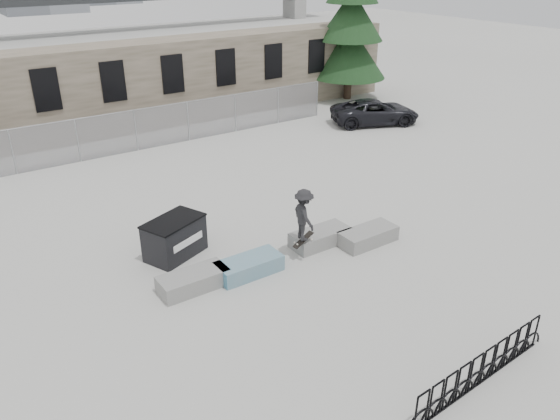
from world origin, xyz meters
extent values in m
plane|color=#B1B1AC|center=(0.00, 0.00, 0.00)|extent=(120.00, 120.00, 0.00)
cube|color=#675C4C|center=(0.00, 16.25, 2.25)|extent=(36.00, 2.50, 4.50)
cube|color=black|center=(-3.20, 14.98, 2.90)|extent=(1.20, 0.12, 2.00)
cube|color=black|center=(0.00, 14.98, 2.90)|extent=(1.20, 0.12, 2.00)
cube|color=black|center=(3.20, 14.98, 2.90)|extent=(1.20, 0.12, 2.00)
cube|color=black|center=(6.40, 14.98, 2.90)|extent=(1.20, 0.12, 2.00)
cube|color=black|center=(9.60, 14.98, 2.90)|extent=(1.20, 0.12, 2.00)
cube|color=black|center=(12.80, 14.98, 2.90)|extent=(1.20, 0.12, 2.00)
cube|color=black|center=(16.00, 14.98, 2.90)|extent=(1.20, 0.12, 2.00)
cylinder|color=gray|center=(-5.50, 12.50, 1.00)|extent=(0.06, 0.06, 2.00)
cylinder|color=gray|center=(-2.75, 12.50, 1.00)|extent=(0.06, 0.06, 2.00)
cylinder|color=gray|center=(0.00, 12.50, 1.00)|extent=(0.06, 0.06, 2.00)
cylinder|color=gray|center=(2.75, 12.50, 1.00)|extent=(0.06, 0.06, 2.00)
cylinder|color=gray|center=(5.50, 12.50, 1.00)|extent=(0.06, 0.06, 2.00)
cylinder|color=gray|center=(8.25, 12.50, 1.00)|extent=(0.06, 0.06, 2.00)
cylinder|color=gray|center=(11.00, 12.50, 1.00)|extent=(0.06, 0.06, 2.00)
cube|color=#99999E|center=(0.00, 12.50, 1.00)|extent=(22.00, 0.02, 2.00)
cylinder|color=gray|center=(0.00, 12.50, 2.00)|extent=(22.00, 0.04, 0.04)
cube|color=gray|center=(-3.12, 0.11, 0.25)|extent=(2.00, 0.90, 0.50)
cube|color=#2D471E|center=(-3.12, 0.11, 0.44)|extent=(1.76, 0.66, 0.10)
cube|color=teal|center=(-1.39, -0.12, 0.25)|extent=(2.00, 0.90, 0.50)
cube|color=#2D471E|center=(-1.39, -0.12, 0.44)|extent=(1.76, 0.66, 0.10)
cube|color=gray|center=(1.50, 0.11, 0.25)|extent=(2.00, 0.90, 0.50)
cube|color=#2D471E|center=(1.50, 0.11, 0.44)|extent=(1.76, 0.66, 0.10)
cube|color=gray|center=(2.85, -0.71, 0.25)|extent=(2.00, 0.90, 0.50)
cube|color=#2D471E|center=(2.85, -0.71, 0.44)|extent=(1.76, 0.66, 0.10)
cube|color=black|center=(-2.74, 2.15, 0.60)|extent=(2.12, 1.72, 1.20)
cube|color=black|center=(-2.74, 2.15, 1.22)|extent=(2.18, 1.78, 0.06)
cube|color=white|center=(-2.52, 1.62, 0.64)|extent=(1.20, 0.51, 0.23)
cube|color=black|center=(0.44, -6.99, 0.02)|extent=(4.50, 0.26, 0.04)
torus|color=black|center=(-1.58, -7.08, 0.45)|extent=(0.89, 0.09, 0.89)
torus|color=black|center=(-1.13, -7.06, 0.45)|extent=(0.89, 0.09, 0.89)
torus|color=black|center=(-0.68, -7.04, 0.45)|extent=(0.89, 0.09, 0.89)
torus|color=black|center=(-0.23, -7.02, 0.45)|extent=(0.89, 0.09, 0.89)
torus|color=black|center=(0.22, -7.00, 0.45)|extent=(0.89, 0.09, 0.89)
torus|color=black|center=(0.67, -6.98, 0.45)|extent=(0.89, 0.09, 0.89)
torus|color=black|center=(1.12, -6.96, 0.45)|extent=(0.89, 0.09, 0.89)
torus|color=black|center=(1.56, -6.94, 0.45)|extent=(0.89, 0.09, 0.89)
torus|color=black|center=(2.01, -6.92, 0.45)|extent=(0.89, 0.09, 0.89)
torus|color=black|center=(2.46, -6.90, 0.45)|extent=(0.89, 0.09, 0.89)
cylinder|color=#38281E|center=(15.18, 14.62, 1.07)|extent=(0.50, 0.50, 2.14)
cone|color=black|center=(15.18, 14.62, 3.00)|extent=(4.69, 4.69, 3.20)
cone|color=black|center=(15.18, 14.62, 5.20)|extent=(4.05, 4.05, 3.00)
cube|color=gray|center=(40.00, 55.00, 2.00)|extent=(2.00, 3.00, 4.00)
imported|color=black|center=(12.64, 9.35, 0.68)|extent=(5.36, 4.00, 1.35)
imported|color=black|center=(0.55, -0.23, 1.47)|extent=(0.81, 1.18, 1.67)
cube|color=black|center=(0.55, -0.23, 0.61)|extent=(0.77, 0.30, 0.33)
cylinder|color=beige|center=(0.27, -0.30, 0.56)|extent=(0.06, 0.03, 0.06)
cylinder|color=beige|center=(0.27, -0.16, 0.56)|extent=(0.06, 0.03, 0.06)
cylinder|color=beige|center=(0.83, -0.30, 0.56)|extent=(0.06, 0.03, 0.06)
cylinder|color=beige|center=(0.83, -0.16, 0.56)|extent=(0.06, 0.03, 0.06)
camera|label=1|loc=(-8.54, -12.20, 8.80)|focal=35.00mm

